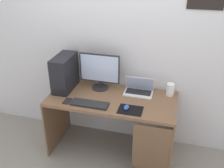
{
  "coord_description": "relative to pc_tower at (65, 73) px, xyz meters",
  "views": [
    {
      "loc": [
        0.67,
        -2.47,
        2.27
      ],
      "look_at": [
        0.0,
        0.0,
        0.95
      ],
      "focal_mm": 41.22,
      "sensor_mm": 36.0,
      "label": 1
    }
  ],
  "objects": [
    {
      "name": "monitor",
      "position": [
        0.4,
        0.11,
        0.02
      ],
      "size": [
        0.49,
        0.21,
        0.45
      ],
      "color": "#232326",
      "rests_on": "desk"
    },
    {
      "name": "pc_tower",
      "position": [
        0.0,
        0.0,
        0.0
      ],
      "size": [
        0.2,
        0.41,
        0.42
      ],
      "primitive_type": "cube",
      "color": "black",
      "rests_on": "desk"
    },
    {
      "name": "speaker",
      "position": [
        1.25,
        0.16,
        -0.14
      ],
      "size": [
        0.09,
        0.09,
        0.15
      ],
      "primitive_type": "cylinder",
      "color": "white",
      "rests_on": "desk"
    },
    {
      "name": "desk",
      "position": [
        0.63,
        -0.09,
        -0.37
      ],
      "size": [
        1.48,
        0.68,
        0.77
      ],
      "color": "brown",
      "rests_on": "ground_plane"
    },
    {
      "name": "laptop",
      "position": [
        0.88,
        0.12,
        -0.17
      ],
      "size": [
        0.34,
        0.22,
        0.2
      ],
      "color": "silver",
      "rests_on": "desk"
    },
    {
      "name": "wall_back",
      "position": [
        0.61,
        0.3,
        0.32
      ],
      "size": [
        4.0,
        0.05,
        2.6
      ],
      "color": "silver",
      "rests_on": "ground_plane"
    },
    {
      "name": "mousepad",
      "position": [
        0.86,
        -0.28,
        -0.21
      ],
      "size": [
        0.26,
        0.2,
        0.0
      ],
      "primitive_type": "cube",
      "color": "black",
      "rests_on": "desk"
    },
    {
      "name": "cell_phone",
      "position": [
        0.14,
        -0.29,
        -0.21
      ],
      "size": [
        0.07,
        0.13,
        0.01
      ],
      "primitive_type": "cube",
      "color": "#232326",
      "rests_on": "desk"
    },
    {
      "name": "ground_plane",
      "position": [
        0.61,
        -0.08,
        -0.98
      ],
      "size": [
        8.0,
        8.0,
        0.0
      ],
      "primitive_type": "plane",
      "color": "gray"
    },
    {
      "name": "keyboard",
      "position": [
        0.41,
        -0.29,
        -0.2
      ],
      "size": [
        0.42,
        0.14,
        0.02
      ],
      "primitive_type": "cube",
      "color": "#232326",
      "rests_on": "desk"
    },
    {
      "name": "mouse_left",
      "position": [
        0.82,
        -0.27,
        -0.19
      ],
      "size": [
        0.06,
        0.1,
        0.03
      ],
      "primitive_type": "ellipsoid",
      "color": "#2D51B2",
      "rests_on": "mousepad"
    }
  ]
}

